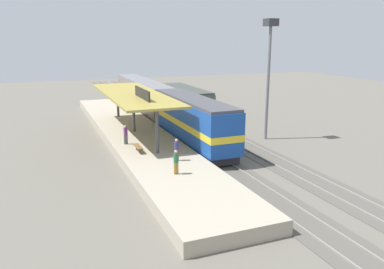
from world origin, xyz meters
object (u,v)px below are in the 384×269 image
passenger_carriage_single (143,96)px  person_walking (176,148)px  locomotive (193,121)px  person_boarding (126,134)px  freight_car (186,101)px  person_waiting (176,161)px  platform_bench (138,147)px  light_mast (269,54)px

passenger_carriage_single → person_walking: bearing=-99.0°
locomotive → person_boarding: size_ratio=8.44×
locomotive → person_boarding: (-6.41, -0.21, -0.56)m
freight_car → locomotive: bearing=-108.4°
locomotive → passenger_carriage_single: bearing=90.0°
freight_car → person_boarding: freight_car is taller
person_waiting → person_walking: size_ratio=1.00×
person_boarding → passenger_carriage_single: bearing=70.6°
freight_car → person_boarding: bearing=-128.1°
platform_bench → passenger_carriage_single: (6.00, 20.91, 0.97)m
passenger_carriage_single → person_boarding: (-6.41, -18.21, -0.46)m
light_mast → person_boarding: bearing=179.8°
person_waiting → passenger_carriage_single: bearing=79.8°
person_waiting → person_boarding: bearing=99.9°
person_waiting → freight_car: bearing=67.5°
platform_bench → person_boarding: size_ratio=0.99×
passenger_carriage_single → person_walking: size_ratio=11.70×
locomotive → freight_car: locomotive is taller
locomotive → person_boarding: locomotive is taller
passenger_carriage_single → person_walking: passenger_carriage_single is taller
light_mast → person_waiting: size_ratio=6.84×
locomotive → freight_car: (4.60, 13.82, -0.44)m
person_walking → person_boarding: size_ratio=1.00×
light_mast → person_boarding: light_mast is taller
platform_bench → person_walking: person_walking is taller
person_boarding → locomotive: bearing=1.9°
person_waiting → platform_bench: bearing=100.4°
platform_bench → person_waiting: (1.13, -6.13, 0.51)m
locomotive → passenger_carriage_single: size_ratio=0.72×
passenger_carriage_single → person_walking: (-3.85, -24.24, -0.46)m
light_mast → freight_car: bearing=102.8°
passenger_carriage_single → person_waiting: bearing=-100.2°
locomotive → light_mast: (7.80, -0.26, 5.99)m
platform_bench → passenger_carriage_single: size_ratio=0.09×
freight_car → person_waiting: bearing=-112.5°
platform_bench → locomotive: 6.75m
freight_car → person_walking: freight_car is taller
platform_bench → person_waiting: bearing=-79.6°
passenger_carriage_single → light_mast: bearing=-66.9°
platform_bench → person_walking: (2.15, -3.33, 0.51)m
passenger_carriage_single → person_boarding: passenger_carriage_single is taller
person_waiting → person_boarding: 8.96m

